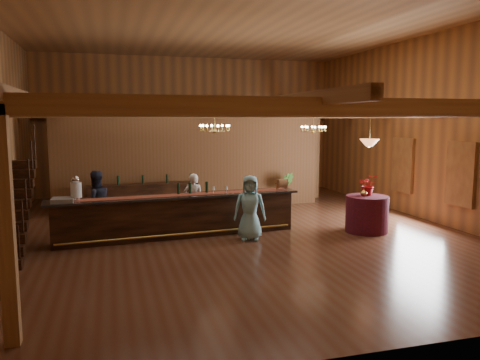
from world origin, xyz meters
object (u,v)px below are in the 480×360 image
object	(u,v)px
raffle_drum	(282,183)
pendant_lamp	(369,143)
chandelier_right	(313,129)
beverage_dispenser	(76,189)
backbar_shelf	(143,199)
round_table	(367,214)
chandelier_left	(215,128)
tasting_bar	(178,216)
bartender	(194,201)
floor_plant	(284,189)
staff_second	(96,203)
guest	(250,208)

from	to	relation	value
raffle_drum	pendant_lamp	xyz separation A→B (m)	(2.04, -1.06, 1.15)
raffle_drum	chandelier_right	size ratio (longest dim) A/B	0.42
beverage_dispenser	backbar_shelf	bearing A→B (deg)	61.95
round_table	chandelier_left	distance (m)	4.70
tasting_bar	chandelier_left	distance (m)	2.51
backbar_shelf	bartender	xyz separation A→B (m)	(1.22, -2.38, 0.28)
round_table	bartender	size ratio (longest dim) A/B	0.73
round_table	chandelier_left	size ratio (longest dim) A/B	1.41
beverage_dispenser	floor_plant	distance (m)	7.52
beverage_dispenser	staff_second	xyz separation A→B (m)	(0.41, 0.82, -0.51)
backbar_shelf	guest	world-z (taller)	guest
beverage_dispenser	staff_second	bearing A→B (deg)	63.43
beverage_dispenser	guest	bearing A→B (deg)	-9.52
chandelier_left	staff_second	world-z (taller)	chandelier_left
chandelier_right	floor_plant	world-z (taller)	chandelier_right
pendant_lamp	raffle_drum	bearing A→B (deg)	152.58
chandelier_left	floor_plant	size ratio (longest dim) A/B	0.67
chandelier_left	bartender	distance (m)	2.14
chandelier_left	chandelier_right	size ratio (longest dim) A/B	1.00
tasting_bar	chandelier_left	bearing A→B (deg)	14.69
pendant_lamp	guest	xyz separation A→B (m)	(-3.29, 0.01, -1.58)
raffle_drum	backbar_shelf	world-z (taller)	raffle_drum
chandelier_left	beverage_dispenser	bearing A→B (deg)	-171.41
raffle_drum	chandelier_right	distance (m)	2.90
backbar_shelf	tasting_bar	bearing A→B (deg)	-82.16
tasting_bar	chandelier_right	size ratio (longest dim) A/B	8.14
beverage_dispenser	chandelier_left	bearing A→B (deg)	8.59
pendant_lamp	tasting_bar	bearing A→B (deg)	170.15
beverage_dispenser	pendant_lamp	size ratio (longest dim) A/B	0.67
tasting_bar	floor_plant	distance (m)	5.33
beverage_dispenser	floor_plant	size ratio (longest dim) A/B	0.50
raffle_drum	staff_second	xyz separation A→B (m)	(-4.97, 0.47, -0.40)
floor_plant	bartender	bearing A→B (deg)	-145.83
chandelier_right	staff_second	bearing A→B (deg)	-168.72
tasting_bar	pendant_lamp	size ratio (longest dim) A/B	7.24
backbar_shelf	pendant_lamp	xyz separation A→B (m)	(5.63, -4.07, 1.91)
beverage_dispenser	floor_plant	bearing A→B (deg)	27.46
chandelier_right	round_table	bearing A→B (deg)	-83.84
guest	backbar_shelf	bearing A→B (deg)	136.32
chandelier_left	chandelier_right	xyz separation A→B (m)	(3.59, 1.62, -0.07)
tasting_bar	bartender	size ratio (longest dim) A/B	4.24
raffle_drum	backbar_shelf	size ratio (longest dim) A/B	0.10
chandelier_left	bartender	bearing A→B (deg)	138.40
chandelier_left	floor_plant	xyz separation A→B (m)	(3.12, 2.92, -2.20)
round_table	guest	world-z (taller)	guest
raffle_drum	pendant_lamp	distance (m)	2.57
tasting_bar	pendant_lamp	distance (m)	5.37
backbar_shelf	chandelier_right	bearing A→B (deg)	-16.63
bartender	floor_plant	xyz separation A→B (m)	(3.63, 2.47, -0.17)
round_table	pendant_lamp	world-z (taller)	pendant_lamp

